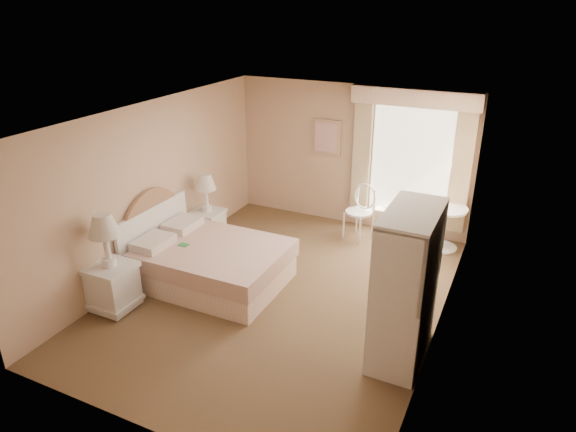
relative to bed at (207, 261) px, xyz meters
The scene contains 9 objects.
room 1.46m from the bed, ahead, with size 4.21×5.51×2.51m.
window 3.69m from the bed, 52.19° to the left, with size 2.05×0.22×2.51m.
framed_art 3.19m from the bed, 76.71° to the left, with size 0.52×0.04×0.62m.
bed is the anchor object (origin of this frame).
nightstand_near 1.35m from the bed, 122.24° to the right, with size 0.55×0.55×1.34m.
nightstand_far 1.31m from the bed, 123.10° to the left, with size 0.49×0.49×1.18m.
round_table 3.85m from the bed, 41.56° to the left, with size 0.69×0.69×0.73m.
cafe_chair 2.84m from the bed, 57.46° to the left, with size 0.58×0.58×0.94m.
armoire 3.00m from the bed, ahead, with size 0.54×1.09×1.81m.
Camera 1 is at (2.73, -5.53, 3.84)m, focal length 32.00 mm.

